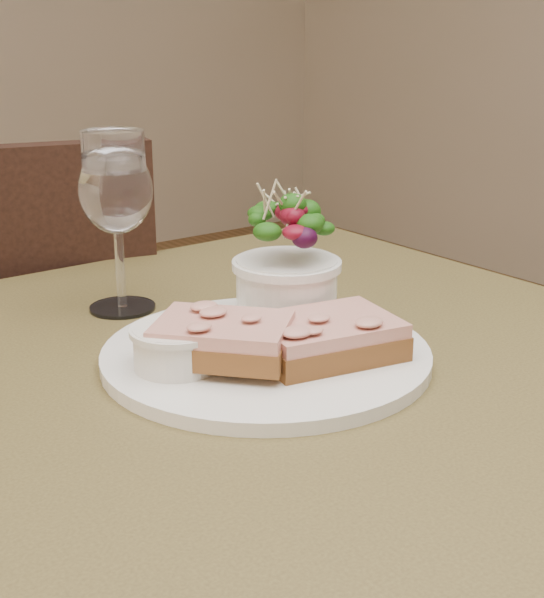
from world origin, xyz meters
TOP-DOWN VIEW (x-y plane):
  - cafe_table at (0.00, 0.00)m, footprint 0.80×0.80m
  - chair_far at (-0.05, 0.62)m, footprint 0.51×0.51m
  - dinner_plate at (0.01, 0.01)m, footprint 0.30×0.30m
  - sandwich_front at (0.04, -0.04)m, footprint 0.14×0.11m
  - sandwich_back at (-0.04, -0.00)m, footprint 0.14×0.14m
  - ramekin at (-0.08, 0.02)m, footprint 0.07×0.07m
  - salad_bowl at (0.07, 0.06)m, footprint 0.10×0.10m
  - garnish at (-0.04, 0.10)m, footprint 0.05×0.04m
  - wine_glass at (-0.03, 0.21)m, footprint 0.08×0.08m

SIDE VIEW (x-z plane):
  - chair_far at x=-0.05m, z-range -0.16..0.74m
  - cafe_table at x=0.00m, z-range 0.27..1.02m
  - dinner_plate at x=0.01m, z-range 0.75..0.76m
  - garnish at x=-0.04m, z-range 0.76..0.78m
  - sandwich_front at x=0.04m, z-range 0.76..0.80m
  - ramekin at x=-0.08m, z-range 0.76..0.80m
  - sandwich_back at x=-0.04m, z-range 0.77..0.80m
  - salad_bowl at x=0.07m, z-range 0.76..0.88m
  - wine_glass at x=-0.03m, z-range 0.79..0.96m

